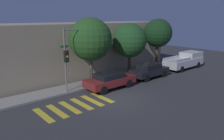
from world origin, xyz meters
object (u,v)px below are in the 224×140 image
pickup_truck (185,60)px  tree_far_end (158,33)px  tree_midblock (130,41)px  sedan_middle (149,70)px  traffic_light_pole (71,51)px  tree_near_corner (91,39)px  sedan_near_corner (110,80)px

pickup_truck → tree_far_end: bearing=148.1°
tree_midblock → sedan_middle: bearing=-62.3°
traffic_light_pole → sedan_middle: 8.59m
traffic_light_pole → tree_far_end: bearing=3.1°
tree_near_corner → tree_far_end: size_ratio=1.03×
tree_far_end → traffic_light_pole: bearing=-176.9°
pickup_truck → tree_near_corner: (-12.35, 1.90, 3.16)m
sedan_near_corner → tree_far_end: tree_far_end is taller
sedan_near_corner → tree_far_end: size_ratio=0.77×
pickup_truck → tree_near_corner: tree_near_corner is taller
tree_midblock → tree_far_end: size_ratio=0.93×
sedan_middle → tree_far_end: tree_far_end is taller
tree_midblock → tree_near_corner: bearing=180.0°
traffic_light_pole → sedan_near_corner: traffic_light_pole is taller
pickup_truck → tree_midblock: size_ratio=1.06×
tree_far_end → tree_near_corner: bearing=180.0°
traffic_light_pole → tree_near_corner: tree_near_corner is taller
pickup_truck → tree_near_corner: bearing=171.3°
sedan_middle → pickup_truck: 6.59m
tree_far_end → pickup_truck: bearing=-31.9°
tree_near_corner → tree_midblock: 4.79m
tree_midblock → tree_far_end: 4.56m
traffic_light_pole → tree_midblock: (7.08, 0.63, 0.25)m
sedan_middle → tree_midblock: (-1.00, 1.90, 2.90)m
sedan_near_corner → traffic_light_pole: bearing=156.3°
sedan_middle → tree_near_corner: 6.92m
tree_near_corner → tree_far_end: (9.30, -0.00, 0.09)m
pickup_truck → sedan_middle: bearing=180.0°
traffic_light_pole → tree_near_corner: (2.30, 0.63, 0.67)m
sedan_near_corner → sedan_middle: bearing=0.0°
sedan_middle → tree_near_corner: bearing=161.8°
sedan_near_corner → sedan_middle: (5.18, 0.00, 0.02)m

